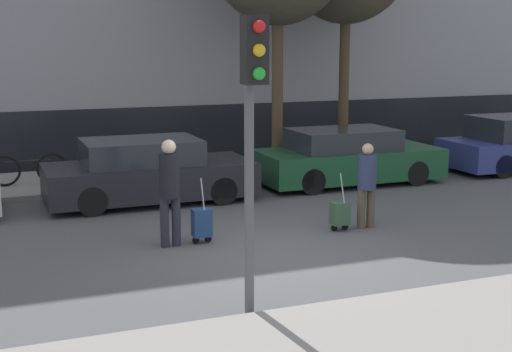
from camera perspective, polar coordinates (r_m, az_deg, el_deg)
The scene contains 11 objects.
ground_plane at distance 11.69m, azimuth 1.45°, elevation -6.27°, with size 80.00×80.00×0.00m, color #4C4C4F.
sidewalk_near at distance 8.56m, azimuth 11.50°, elevation -12.67°, with size 28.00×2.50×0.12m.
sidewalk_far at distance 18.15m, azimuth -7.17°, elevation 0.04°, with size 28.00×3.00×0.12m.
parked_car_1 at distance 15.42m, azimuth -8.66°, elevation 0.28°, with size 4.40×1.88×1.36m.
parked_car_2 at distance 17.35m, azimuth 7.31°, elevation 1.46°, with size 4.46×1.84×1.33m.
pedestrian_left at distance 11.95m, azimuth -6.93°, elevation -0.80°, with size 0.35×0.34×1.82m.
trolley_left at distance 12.25m, azimuth -4.36°, elevation -3.75°, with size 0.34×0.29×1.14m.
pedestrian_right at distance 13.25m, azimuth 8.86°, elevation -0.37°, with size 0.35×0.34×1.58m.
trolley_right at distance 13.10m, azimuth 6.73°, elevation -2.99°, with size 0.34×0.29×1.07m.
traffic_light at distance 8.54m, azimuth -0.30°, elevation 5.57°, with size 0.28×0.47×3.73m.
parked_bicycle at distance 17.32m, azimuth -17.74°, elevation 0.54°, with size 1.77×0.06×0.96m.
Camera 1 is at (-4.36, -10.29, 3.45)m, focal length 50.00 mm.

